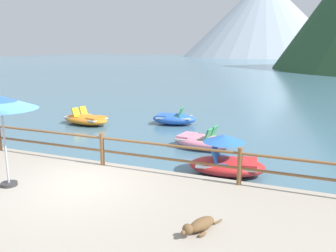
{
  "coord_description": "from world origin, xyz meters",
  "views": [
    {
      "loc": [
        5.57,
        -6.93,
        3.78
      ],
      "look_at": [
        0.62,
        5.0,
        0.9
      ],
      "focal_mm": 38.54,
      "sensor_mm": 36.0,
      "label": 1
    }
  ],
  "objects_px": {
    "pedal_boat_2": "(86,119)",
    "pedal_boat_3": "(202,141)",
    "pedal_boat_0": "(227,161)",
    "pedal_boat_1": "(174,119)",
    "dog_resting": "(199,225)",
    "beach_umbrella": "(1,104)"
  },
  "relations": [
    {
      "from": "pedal_boat_2",
      "to": "dog_resting",
      "type": "bearing_deg",
      "value": -45.09
    },
    {
      "from": "beach_umbrella",
      "to": "pedal_boat_3",
      "type": "relative_size",
      "value": 0.92
    },
    {
      "from": "pedal_boat_2",
      "to": "pedal_boat_3",
      "type": "distance_m",
      "value": 6.77
    },
    {
      "from": "pedal_boat_2",
      "to": "pedal_boat_3",
      "type": "relative_size",
      "value": 1.13
    },
    {
      "from": "beach_umbrella",
      "to": "pedal_boat_2",
      "type": "distance_m",
      "value": 9.25
    },
    {
      "from": "beach_umbrella",
      "to": "pedal_boat_0",
      "type": "relative_size",
      "value": 0.91
    },
    {
      "from": "pedal_boat_0",
      "to": "pedal_boat_3",
      "type": "relative_size",
      "value": 1.0
    },
    {
      "from": "pedal_boat_0",
      "to": "pedal_boat_3",
      "type": "height_order",
      "value": "pedal_boat_0"
    },
    {
      "from": "dog_resting",
      "to": "pedal_boat_0",
      "type": "distance_m",
      "value": 4.33
    },
    {
      "from": "dog_resting",
      "to": "pedal_boat_0",
      "type": "xyz_separation_m",
      "value": [
        -0.5,
        4.3,
        -0.11
      ]
    },
    {
      "from": "dog_resting",
      "to": "pedal_boat_1",
      "type": "height_order",
      "value": "pedal_boat_1"
    },
    {
      "from": "beach_umbrella",
      "to": "pedal_boat_1",
      "type": "relative_size",
      "value": 0.96
    },
    {
      "from": "dog_resting",
      "to": "pedal_boat_1",
      "type": "relative_size",
      "value": 0.42
    },
    {
      "from": "dog_resting",
      "to": "pedal_boat_1",
      "type": "xyz_separation_m",
      "value": [
        -4.57,
        10.27,
        -0.23
      ]
    },
    {
      "from": "pedal_boat_2",
      "to": "beach_umbrella",
      "type": "bearing_deg",
      "value": -66.74
    },
    {
      "from": "pedal_boat_1",
      "to": "pedal_boat_2",
      "type": "height_order",
      "value": "pedal_boat_1"
    },
    {
      "from": "pedal_boat_2",
      "to": "pedal_boat_3",
      "type": "xyz_separation_m",
      "value": [
        6.52,
        -1.81,
        0.01
      ]
    },
    {
      "from": "pedal_boat_1",
      "to": "pedal_boat_3",
      "type": "xyz_separation_m",
      "value": [
        2.5,
        -3.47,
        -0.03
      ]
    },
    {
      "from": "dog_resting",
      "to": "pedal_boat_2",
      "type": "distance_m",
      "value": 12.16
    },
    {
      "from": "pedal_boat_2",
      "to": "pedal_boat_1",
      "type": "bearing_deg",
      "value": 22.43
    },
    {
      "from": "beach_umbrella",
      "to": "pedal_boat_2",
      "type": "bearing_deg",
      "value": 113.26
    },
    {
      "from": "dog_resting",
      "to": "pedal_boat_3",
      "type": "distance_m",
      "value": 7.11
    }
  ]
}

